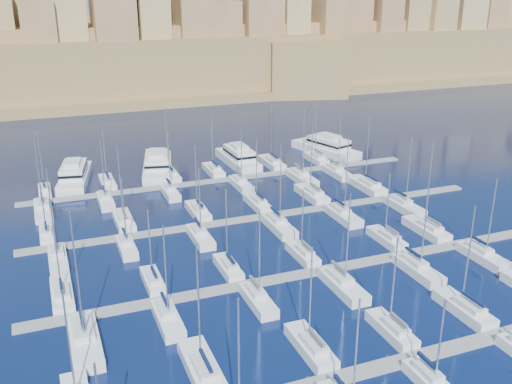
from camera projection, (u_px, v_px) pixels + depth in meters
name	position (u px, v px, depth m)	size (l,w,h in m)	color
ground	(291.00, 239.00, 92.66)	(600.00, 600.00, 0.00)	black
pontoon_near	(420.00, 356.00, 62.81)	(84.00, 2.00, 0.40)	slate
pontoon_mid_near	(326.00, 270.00, 82.08)	(84.00, 2.00, 0.40)	slate
pontoon_mid_far	(268.00, 216.00, 101.36)	(84.00, 2.00, 0.40)	slate
pontoon_far	(228.00, 179.00, 120.63)	(84.00, 2.00, 0.40)	slate
sailboat_1	(203.00, 369.00, 59.83)	(3.00, 9.98, 15.31)	silver
sailboat_2	(311.00, 347.00, 63.59)	(2.65, 8.82, 13.04)	silver
sailboat_3	(392.00, 330.00, 66.79)	(2.40, 7.99, 12.67)	silver
sailboat_4	(464.00, 309.00, 71.06)	(2.74, 9.14, 14.58)	silver
sailboat_9	(431.00, 383.00, 57.88)	(2.24, 7.46, 10.93)	silver
sailboat_12	(62.00, 295.00, 74.31)	(2.69, 8.97, 13.98)	silver
sailboat_13	(153.00, 281.00, 77.78)	(2.28, 7.60, 11.31)	silver
sailboat_14	(228.00, 268.00, 81.55)	(2.32, 7.72, 12.76)	silver
sailboat_15	(303.00, 254.00, 85.67)	(2.35, 7.84, 11.24)	silver
sailboat_16	(387.00, 238.00, 91.01)	(2.50, 8.34, 11.93)	silver
sailboat_17	(427.00, 229.00, 94.43)	(2.93, 9.77, 15.68)	silver
sailboat_18	(85.00, 341.00, 64.60)	(3.29, 10.96, 17.11)	silver
sailboat_19	(168.00, 318.00, 69.04)	(2.56, 8.54, 13.43)	silver
sailboat_20	(258.00, 299.00, 73.21)	(2.48, 8.27, 13.56)	silver
sailboat_21	(343.00, 285.00, 76.74)	(2.89, 9.64, 14.35)	silver
sailboat_22	(418.00, 269.00, 81.13)	(2.76, 9.21, 13.11)	silver
sailboat_23	(483.00, 256.00, 85.15)	(2.76, 9.19, 13.38)	silver
sailboat_24	(47.00, 234.00, 92.54)	(2.21, 7.37, 11.82)	silver
sailboat_25	(124.00, 221.00, 97.74)	(2.84, 9.48, 14.29)	silver
sailboat_26	(198.00, 211.00, 101.97)	(2.66, 8.86, 13.10)	silver
sailboat_27	(258.00, 203.00, 105.75)	(2.57, 8.56, 13.15)	silver
sailboat_28	(312.00, 194.00, 110.32)	(2.99, 9.97, 14.66)	silver
sailboat_29	(367.00, 186.00, 115.00)	(3.24, 10.81, 15.30)	silver
sailboat_30	(58.00, 258.00, 84.32)	(2.60, 8.66, 15.07)	silver
sailboat_31	(127.00, 247.00, 88.12)	(2.39, 7.96, 12.25)	silver
sailboat_32	(200.00, 236.00, 91.77)	(2.64, 8.79, 12.70)	silver
sailboat_33	(278.00, 225.00, 95.99)	(2.93, 9.75, 15.44)	silver
sailboat_34	(342.00, 215.00, 100.29)	(2.88, 9.58, 15.71)	silver
sailboat_35	(404.00, 206.00, 104.48)	(2.98, 9.93, 14.10)	silver
sailboat_36	(45.00, 191.00, 112.07)	(2.28, 7.60, 12.90)	silver
sailboat_37	(107.00, 183.00, 116.89)	(2.72, 9.08, 12.50)	silver
sailboat_38	(169.00, 175.00, 121.81)	(3.05, 10.16, 15.42)	silver
sailboat_39	(214.00, 170.00, 124.69)	(2.72, 9.06, 12.51)	silver
sailboat_40	(272.00, 163.00, 129.98)	(3.05, 10.17, 14.38)	silver
sailboat_41	(316.00, 159.00, 133.24)	(2.69, 8.97, 14.47)	silver
sailboat_42	(43.00, 210.00, 102.57)	(3.01, 10.03, 14.58)	silver
sailboat_43	(105.00, 201.00, 107.01)	(2.56, 8.53, 12.93)	silver
sailboat_44	(170.00, 192.00, 111.44)	(2.45, 8.15, 13.05)	silver
sailboat_45	(241.00, 184.00, 116.21)	(2.61, 8.69, 12.40)	silver
sailboat_46	(301.00, 177.00, 119.97)	(3.15, 10.49, 15.89)	silver
sailboat_47	(337.00, 172.00, 123.41)	(2.84, 9.46, 12.82)	silver
motor_yacht_a	(74.00, 175.00, 118.61)	(8.78, 18.66, 5.25)	silver
motor_yacht_b	(157.00, 165.00, 125.38)	(10.20, 20.51, 5.25)	silver
motor_yacht_c	(238.00, 157.00, 130.68)	(5.57, 17.34, 5.25)	silver
motor_yacht_d	(327.00, 147.00, 139.31)	(10.97, 19.59, 5.25)	silver
fortified_city	(126.00, 51.00, 223.61)	(460.00, 108.95, 59.52)	brown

